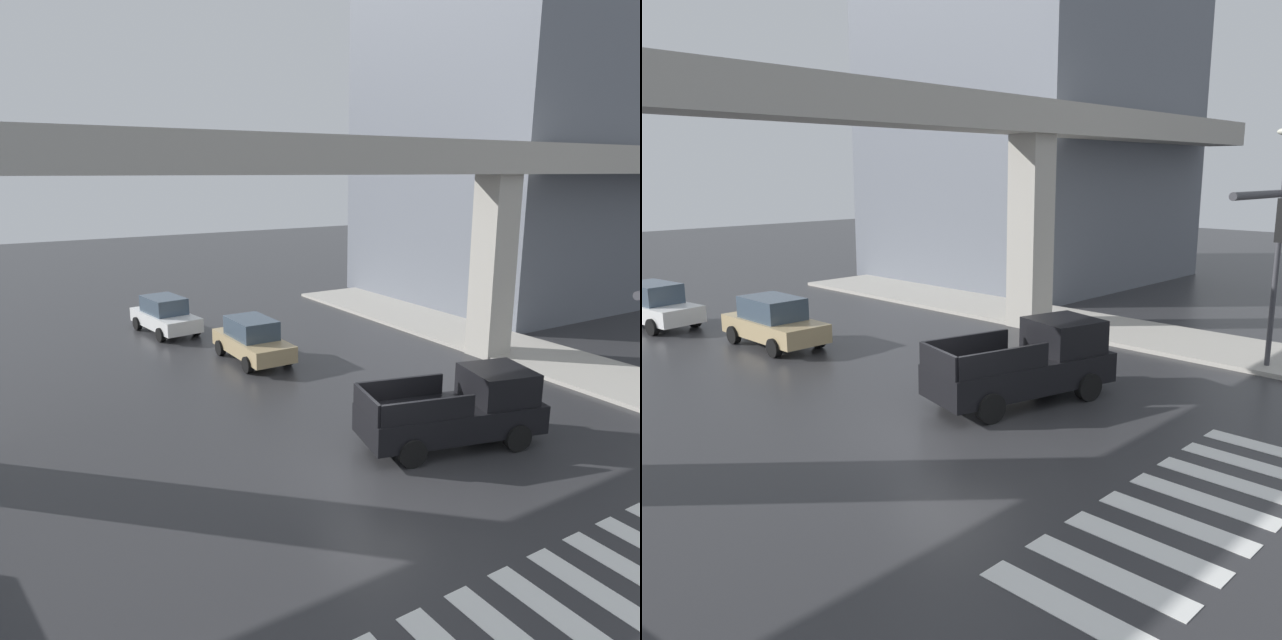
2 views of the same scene
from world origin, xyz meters
The scene contains 8 objects.
ground_plane centered at (0.00, 0.00, 0.00)m, with size 120.00×120.00×0.00m, color #2D2D30.
crosswalk_stripes centered at (0.00, -6.16, 0.01)m, with size 8.25×2.80×0.01m.
elevated_overpass centered at (0.00, 5.36, 7.25)m, with size 54.30×1.92×8.55m.
sidewalk_east centered at (11.29, 2.00, 0.07)m, with size 4.00×36.00×0.15m, color #ADA89E.
pickup_truck centered at (2.83, -0.21, 0.99)m, with size 5.41×3.10×2.08m.
sedan_tan centered at (1.20, 9.84, 0.85)m, with size 1.98×4.31×1.72m.
sedan_white centered at (-0.49, 15.91, 0.85)m, with size 2.36×4.48×1.72m.
street_lamp_near_corner centered at (10.09, -3.78, 4.56)m, with size 0.44×0.70×7.24m.
Camera 2 is at (-10.99, -10.99, 6.01)m, focal length 38.22 mm.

